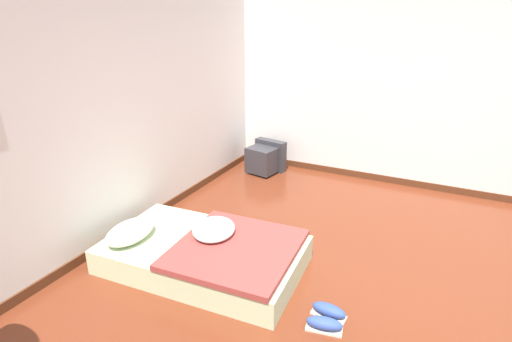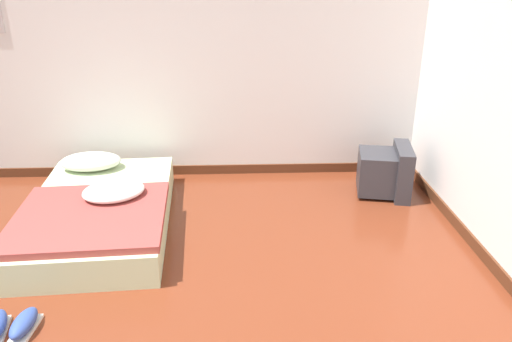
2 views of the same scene
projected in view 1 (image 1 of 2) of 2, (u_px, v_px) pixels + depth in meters
ground_plane at (403, 331)px, 2.87m from camera, size 20.00×20.00×0.00m
wall_back at (94, 115)px, 3.55m from camera, size 7.99×0.08×2.60m
wall_right at (451, 90)px, 4.76m from camera, size 0.08×7.93×2.60m
mattress_bed at (204, 252)px, 3.56m from camera, size 1.13×1.79×0.37m
crt_tv at (265, 158)px, 5.73m from camera, size 0.51×0.50×0.44m
sneaker_pair at (327, 318)px, 2.92m from camera, size 0.29×0.28×0.10m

